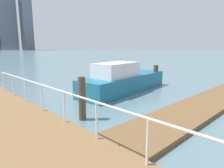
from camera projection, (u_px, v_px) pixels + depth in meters
name	position (u px, v px, depth m)	size (l,w,h in m)	color
ground_plane	(51.00, 88.00, 14.03)	(300.00, 300.00, 0.00)	slate
floating_dock	(202.00, 106.00, 9.49)	(13.19, 2.00, 0.18)	brown
dock_piling_1	(82.00, 99.00, 7.77)	(0.29, 0.29, 1.75)	brown
dock_piling_5	(156.00, 76.00, 14.51)	(0.33, 0.33, 1.55)	#473826
moored_boat_1	(123.00, 80.00, 12.73)	(7.29, 2.88, 1.93)	#1E6B8C
skyline_tower_4	(6.00, 18.00, 154.40)	(13.24, 10.09, 50.11)	slate
skyline_tower_5	(25.00, 5.00, 155.07)	(7.56, 8.49, 70.28)	slate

